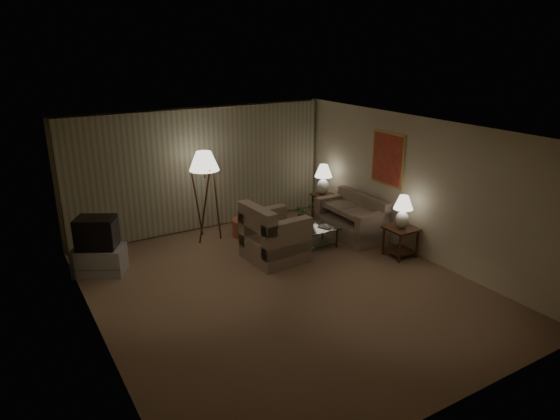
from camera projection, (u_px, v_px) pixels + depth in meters
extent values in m
plane|color=#856749|center=(283.00, 288.00, 8.57)|extent=(7.00, 7.00, 0.00)
cube|color=beige|center=(201.00, 169.00, 10.97)|extent=(6.00, 0.04, 2.70)
cube|color=beige|center=(92.00, 251.00, 6.67)|extent=(0.04, 7.00, 2.70)
cube|color=beige|center=(416.00, 187.00, 9.59)|extent=(0.04, 7.00, 2.70)
cube|color=white|center=(283.00, 131.00, 7.70)|extent=(6.00, 7.00, 0.04)
cube|color=#B7AF8E|center=(202.00, 169.00, 10.91)|extent=(5.85, 0.12, 2.65)
cube|color=gold|center=(388.00, 159.00, 10.10)|extent=(0.03, 0.90, 1.10)
cube|color=#B12022|center=(387.00, 159.00, 10.09)|extent=(0.02, 0.80, 1.00)
cube|color=gray|center=(350.00, 228.00, 10.78)|extent=(1.62, 0.85, 0.37)
cube|color=gray|center=(275.00, 247.00, 9.63)|extent=(1.16, 1.11, 0.47)
cube|color=#33180E|center=(401.00, 229.00, 9.63)|extent=(0.55, 0.55, 0.04)
cube|color=#33180E|center=(400.00, 250.00, 9.78)|extent=(0.47, 0.47, 0.02)
cylinder|color=#33180E|center=(400.00, 249.00, 9.43)|extent=(0.05, 0.05, 0.56)
cylinder|color=#33180E|center=(383.00, 241.00, 9.80)|extent=(0.05, 0.05, 0.56)
cylinder|color=#33180E|center=(417.00, 244.00, 9.65)|extent=(0.05, 0.05, 0.56)
cylinder|color=#33180E|center=(400.00, 237.00, 10.02)|extent=(0.05, 0.05, 0.56)
cube|color=#33180E|center=(323.00, 195.00, 11.74)|extent=(0.47, 0.39, 0.04)
cube|color=#33180E|center=(322.00, 213.00, 11.89)|extent=(0.40, 0.33, 0.02)
cylinder|color=#33180E|center=(320.00, 210.00, 11.63)|extent=(0.05, 0.05, 0.56)
cylinder|color=#33180E|center=(313.00, 206.00, 11.87)|extent=(0.05, 0.05, 0.56)
cylinder|color=#33180E|center=(332.00, 207.00, 11.81)|extent=(0.05, 0.05, 0.56)
cylinder|color=#33180E|center=(325.00, 204.00, 12.05)|extent=(0.05, 0.05, 0.56)
ellipsoid|color=white|center=(402.00, 220.00, 9.57)|extent=(0.26, 0.26, 0.33)
cylinder|color=white|center=(403.00, 210.00, 9.51)|extent=(0.03, 0.03, 0.08)
cone|color=beige|center=(404.00, 202.00, 9.46)|extent=(0.38, 0.38, 0.26)
ellipsoid|color=white|center=(323.00, 187.00, 11.68)|extent=(0.29, 0.29, 0.36)
cylinder|color=white|center=(323.00, 178.00, 11.60)|extent=(0.03, 0.03, 0.08)
cone|color=beige|center=(324.00, 171.00, 11.55)|extent=(0.41, 0.41, 0.29)
cube|color=silver|center=(309.00, 229.00, 10.07)|extent=(1.17, 0.64, 0.02)
cube|color=silver|center=(309.00, 243.00, 10.17)|extent=(1.08, 0.55, 0.01)
cylinder|color=#3C2E18|center=(295.00, 248.00, 9.69)|extent=(0.04, 0.04, 0.40)
cylinder|color=#3C2E18|center=(281.00, 240.00, 10.09)|extent=(0.04, 0.04, 0.40)
cylinder|color=#3C2E18|center=(337.00, 238.00, 10.19)|extent=(0.04, 0.04, 0.40)
cylinder|color=#3C2E18|center=(323.00, 230.00, 10.59)|extent=(0.04, 0.04, 0.40)
cube|color=#A0A0A3|center=(100.00, 260.00, 9.03)|extent=(1.35, 1.31, 0.50)
cube|color=black|center=(96.00, 233.00, 8.86)|extent=(1.08, 1.05, 0.57)
cylinder|color=#33180E|center=(204.00, 171.00, 10.20)|extent=(0.04, 0.04, 0.28)
cone|color=beige|center=(204.00, 161.00, 10.13)|extent=(0.62, 0.62, 0.39)
cylinder|color=#984D33|center=(245.00, 227.00, 10.80)|extent=(0.70, 0.70, 0.37)
imported|color=white|center=(303.00, 227.00, 9.97)|extent=(0.16, 0.16, 0.15)
imported|color=#316E30|center=(304.00, 212.00, 9.87)|extent=(0.55, 0.52, 0.49)
imported|color=olive|center=(322.00, 228.00, 10.11)|extent=(0.25, 0.29, 0.02)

